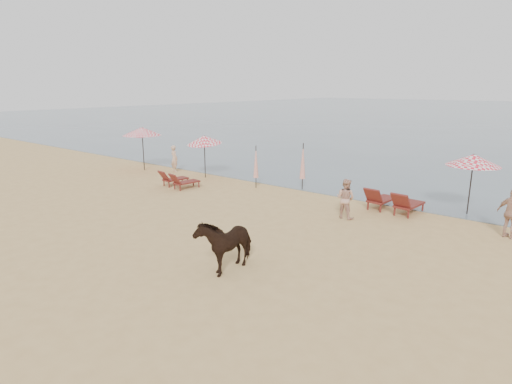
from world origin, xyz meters
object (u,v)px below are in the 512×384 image
Objects in this scene: umbrella_closed_right at (303,161)px; cow at (225,242)px; lounger_cluster_right at (393,201)px; lounger_cluster_left at (178,180)px; beachgoer_left at (174,159)px; umbrella_open_left_b at (204,140)px; umbrella_open_left_a at (142,131)px; umbrella_closed_left at (256,162)px; beachgoer_right_b at (512,213)px; beachgoer_right_a at (345,199)px; umbrella_open_right at (474,160)px.

umbrella_closed_right reaches higher than cow.
cow reaches higher than lounger_cluster_right.
cow is at bearing -95.31° from lounger_cluster_right.
beachgoer_left is at bearing 149.26° from lounger_cluster_left.
umbrella_open_left_b is (-0.62, 2.47, 1.65)m from lounger_cluster_left.
umbrella_open_left_b is at bearing -174.84° from lounger_cluster_right.
umbrella_closed_left is (7.94, 0.57, -0.99)m from umbrella_open_left_a.
beachgoer_left is at bearing 141.68° from cow.
beachgoer_right_b is at bearing 50.26° from cow.
beachgoer_left is at bearing 178.49° from umbrella_closed_left.
umbrella_closed_left reaches higher than lounger_cluster_right.
cow is at bearing -41.67° from umbrella_open_left_a.
beachgoer_right_a is (0.39, 6.10, 0.01)m from cow.
umbrella_closed_right reaches higher than lounger_cluster_right.
umbrella_closed_right is 8.96m from beachgoer_right_b.
lounger_cluster_left is at bearing -164.50° from umbrella_open_right.
umbrella_open_right is (2.37, 1.46, 1.67)m from lounger_cluster_right.
cow is (-1.48, -7.98, 0.29)m from lounger_cluster_right.
lounger_cluster_left is 0.98× the size of cow.
lounger_cluster_right is at bearing 1.42° from umbrella_closed_left.
beachgoer_right_a is at bearing -37.20° from umbrella_closed_right.
umbrella_open_right reaches higher than beachgoer_left.
beachgoer_right_a is at bearing -17.68° from umbrella_open_left_a.
lounger_cluster_right is 0.88× the size of umbrella_closed_right.
umbrella_open_left_b is 1.55× the size of beachgoer_left.
cow is 6.11m from beachgoer_right_a.
umbrella_open_left_b is 12.00m from cow.
beachgoer_right_b is at bearing -12.08° from umbrella_open_left_a.
umbrella_open_right is at bearing 2.75° from umbrella_open_left_b.
umbrella_open_left_a reaches higher than beachgoer_right_a.
beachgoer_right_a is (9.26, -1.89, -1.28)m from umbrella_open_left_b.
beachgoer_right_b is at bearing -51.07° from umbrella_open_right.
cow is at bearing 158.70° from beachgoer_left.
lounger_cluster_left is 5.54m from umbrella_open_left_a.
cow reaches higher than lounger_cluster_left.
umbrella_closed_left is at bearing -14.80° from beachgoer_right_a.
umbrella_closed_right is at bearing -35.05° from beachgoer_right_a.
lounger_cluster_right is 0.83× the size of umbrella_open_right.
umbrella_open_right is 1.14× the size of umbrella_closed_left.
umbrella_open_left_a is 15.10m from cow.
beachgoer_left is at bearing 176.48° from umbrella_open_left_b.
beachgoer_right_b is (16.88, -0.48, 0.07)m from beachgoer_left.
lounger_cluster_left is 13.96m from beachgoer_right_b.
umbrella_open_left_b reaches higher than beachgoer_right_a.
beachgoer_right_a is (-3.46, -3.34, -1.37)m from umbrella_open_right.
lounger_cluster_left is at bearing -145.90° from umbrella_closed_right.
beachgoer_left is (-12.80, -0.01, 0.31)m from lounger_cluster_right.
umbrella_open_left_a is at bearing -170.60° from umbrella_closed_right.
umbrella_open_left_a is 17.16m from umbrella_open_right.
lounger_cluster_right is 14.78m from umbrella_open_left_a.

